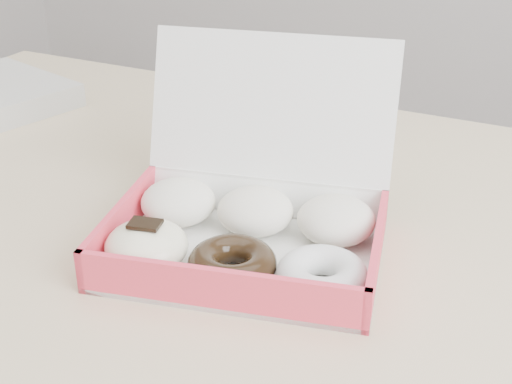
% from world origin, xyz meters
% --- Properties ---
extents(table, '(1.20, 0.80, 0.75)m').
position_xyz_m(table, '(0.00, 0.00, 0.67)').
color(table, '#D3BC8B').
rests_on(table, ground).
extents(donut_box, '(0.33, 0.31, 0.20)m').
position_xyz_m(donut_box, '(0.14, -0.08, 0.78)').
color(donut_box, white).
rests_on(donut_box, table).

